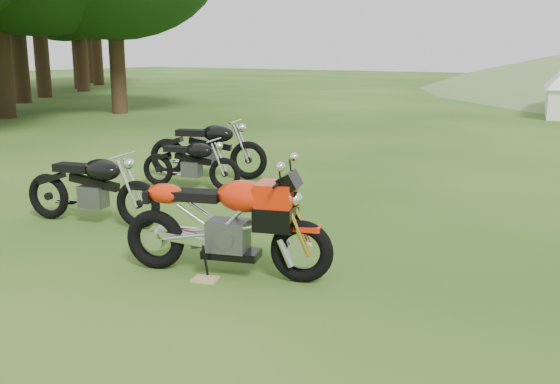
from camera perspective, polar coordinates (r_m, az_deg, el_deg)
The scene contains 7 objects.
ground at distance 6.53m, azimuth -1.95°, elevation -7.49°, with size 120.00×120.00×0.00m, color #1A420E.
treeline at distance 30.97m, azimuth -16.50°, elevation 8.12°, with size 28.00×32.00×14.00m, color black, non-canonical shape.
sport_motorcycle at distance 6.34m, azimuth -4.98°, elevation -2.14°, with size 2.11×0.53×1.27m, color red, non-canonical shape.
plywood_board at distance 6.40m, azimuth -6.86°, elevation -7.92°, with size 0.25×0.20×0.02m, color tan.
vintage_moto_a at distance 8.61m, azimuth -16.88°, elevation 0.55°, with size 1.97×0.46×1.03m, color black, non-canonical shape.
vintage_moto_b at distance 10.49m, azimuth -8.19°, elevation 2.76°, with size 1.73×0.40×0.91m, color black, non-canonical shape.
vintage_moto_d at distance 11.34m, azimuth -6.66°, elevation 4.12°, with size 2.15×0.50×1.13m, color black, non-canonical shape.
Camera 1 is at (3.54, -4.99, 2.27)m, focal length 40.00 mm.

